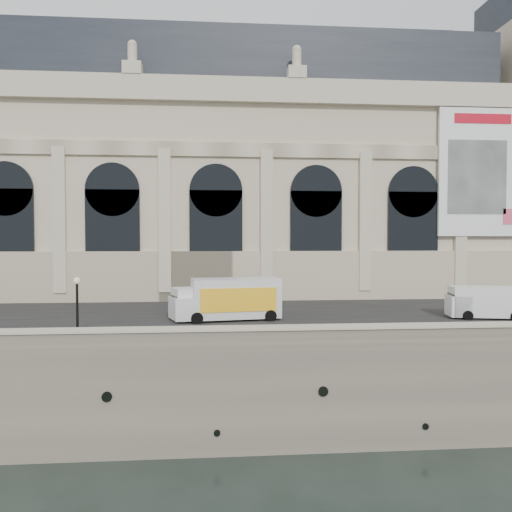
{
  "coord_description": "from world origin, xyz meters",
  "views": [
    {
      "loc": [
        -4.05,
        -27.54,
        12.24
      ],
      "look_at": [
        -0.03,
        22.0,
        10.5
      ],
      "focal_mm": 35.0,
      "sensor_mm": 36.0,
      "label": 1
    }
  ],
  "objects_px": {
    "van_b": "(205,303)",
    "box_truck": "(230,299)",
    "van_c": "(482,302)",
    "lamp_left": "(77,311)"
  },
  "relations": [
    {
      "from": "van_c",
      "to": "van_b",
      "type": "bearing_deg",
      "value": 176.71
    },
    {
      "from": "van_b",
      "to": "box_truck",
      "type": "bearing_deg",
      "value": -13.45
    },
    {
      "from": "box_truck",
      "to": "van_b",
      "type": "bearing_deg",
      "value": 166.55
    },
    {
      "from": "van_b",
      "to": "box_truck",
      "type": "distance_m",
      "value": 2.02
    },
    {
      "from": "van_b",
      "to": "van_c",
      "type": "bearing_deg",
      "value": -3.29
    },
    {
      "from": "van_c",
      "to": "lamp_left",
      "type": "bearing_deg",
      "value": -166.19
    },
    {
      "from": "lamp_left",
      "to": "van_b",
      "type": "bearing_deg",
      "value": 48.82
    },
    {
      "from": "box_truck",
      "to": "lamp_left",
      "type": "distance_m",
      "value": 12.12
    },
    {
      "from": "box_truck",
      "to": "lamp_left",
      "type": "relative_size",
      "value": 2.07
    },
    {
      "from": "van_b",
      "to": "lamp_left",
      "type": "distance_m",
      "value": 11.08
    }
  ]
}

